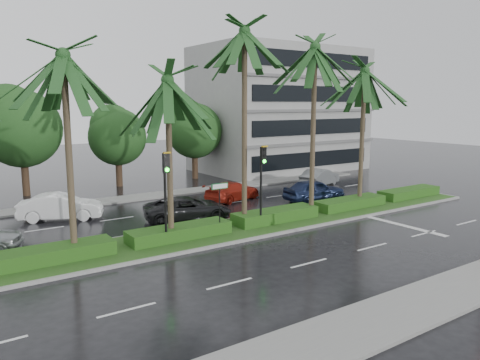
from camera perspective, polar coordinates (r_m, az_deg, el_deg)
ground at (r=23.93m, az=0.21°, el=-6.82°), size 120.00×120.00×0.00m
near_sidewalk at (r=17.03m, az=20.75°, el=-14.11°), size 40.00×2.40×0.12m
far_sidewalk at (r=34.20m, az=-11.29°, el=-1.96°), size 40.00×2.00×0.12m
median at (r=24.71m, az=-1.11°, el=-6.11°), size 36.00×4.00×0.15m
hedge at (r=24.61m, az=-1.12°, el=-5.28°), size 35.20×1.40×0.60m
lane_markings at (r=25.40m, az=6.44°, el=-5.91°), size 34.00×13.06×0.01m
palm_row at (r=23.21m, az=-3.83°, el=12.98°), size 26.30×4.20×10.93m
signal_median_left at (r=21.55m, az=-9.03°, el=-0.56°), size 0.34×0.42×4.36m
signal_median_right at (r=24.38m, az=2.72°, el=0.69°), size 0.34×0.42×4.36m
street_sign at (r=23.28m, az=-2.48°, el=-1.90°), size 0.95×0.09×2.60m
bg_trees at (r=38.54m, az=-15.99°, el=6.02°), size 32.86×5.56×8.03m
building at (r=47.61m, az=4.80°, el=8.52°), size 16.00×10.00×12.00m
car_white at (r=28.93m, az=-21.02°, el=-3.06°), size 3.26×4.87×1.52m
car_darkgrey at (r=26.97m, az=-6.38°, el=-3.50°), size 3.46×5.40×1.39m
car_red at (r=32.40m, az=-0.92°, el=-1.34°), size 2.99×4.81×1.30m
car_blue at (r=32.54m, az=9.03°, el=-1.23°), size 2.22×4.57×1.50m
car_grey at (r=38.55m, az=9.69°, el=0.34°), size 2.83×4.58×1.43m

